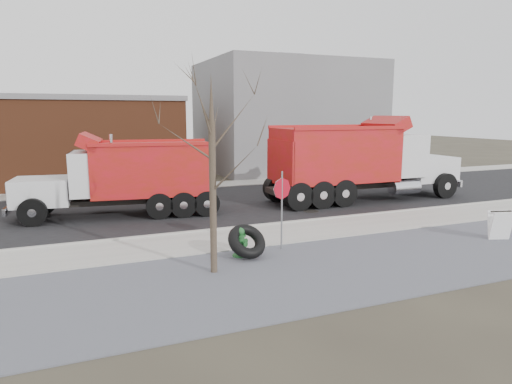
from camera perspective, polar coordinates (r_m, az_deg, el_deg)
name	(u,v)px	position (r m, az deg, el deg)	size (l,w,h in m)	color
ground	(280,237)	(15.88, 3.04, -5.61)	(120.00, 120.00, 0.00)	#383328
gravel_verge	(335,267)	(12.95, 9.81, -9.27)	(60.00, 5.00, 0.03)	gray
sidewalk	(277,234)	(16.09, 2.66, -5.29)	(60.00, 2.50, 0.06)	#9E9B93
curb	(263,225)	(17.23, 0.82, -4.18)	(60.00, 0.15, 0.11)	#9E9B93
road	(223,204)	(21.58, -4.17, -1.48)	(60.00, 9.40, 0.02)	black
far_sidewalk	(192,186)	(26.97, -7.99, 0.75)	(60.00, 2.00, 0.06)	#9E9B93
building_grey	(286,116)	(35.44, 3.73, 9.40)	(12.00, 10.00, 8.00)	gray
building_brick	(5,140)	(31.03, -28.85, 5.69)	(20.20, 8.20, 5.30)	brown
bare_tree	(212,150)	(11.75, -5.51, 5.28)	(3.20, 3.20, 5.20)	#382D23
fire_hydrant	(241,243)	(13.59, -1.95, -6.43)	(0.51, 0.50, 0.91)	#25622E
truck_tire	(247,241)	(13.45, -1.15, -6.17)	(1.33, 1.25, 1.02)	black
stop_sign	(282,196)	(13.99, 3.25, -0.54)	(0.65, 0.22, 2.48)	gray
sandwich_board	(500,225)	(17.35, 28.18, -3.66)	(0.82, 0.65, 0.99)	white
dump_truck_red_a	(359,159)	(22.78, 12.77, 4.10)	(10.16, 2.88, 4.04)	black
dump_truck_red_b	(127,174)	(19.53, -15.79, 2.13)	(8.15, 3.27, 3.41)	black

